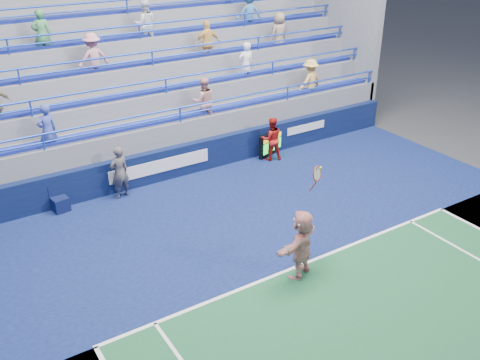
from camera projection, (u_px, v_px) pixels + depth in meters
ground at (301, 266)px, 13.80m from camera, size 120.00×120.00×0.00m
sponsor_wall at (185, 159)px, 18.47m from camera, size 18.00×0.32×1.10m
bleacher_stand at (140, 103)px, 20.88m from camera, size 18.00×5.60×6.13m
serve_speed_board at (271, 144)px, 19.98m from camera, size 1.26×0.55×0.89m
judge_chair at (60, 203)px, 16.25m from camera, size 0.52×0.52×0.82m
tennis_player at (301, 244)px, 13.06m from camera, size 1.76×1.19×2.92m
line_judge at (119, 172)px, 16.78m from camera, size 0.71×0.54×1.74m
ball_girl at (271, 139)px, 19.44m from camera, size 0.95×0.84×1.63m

